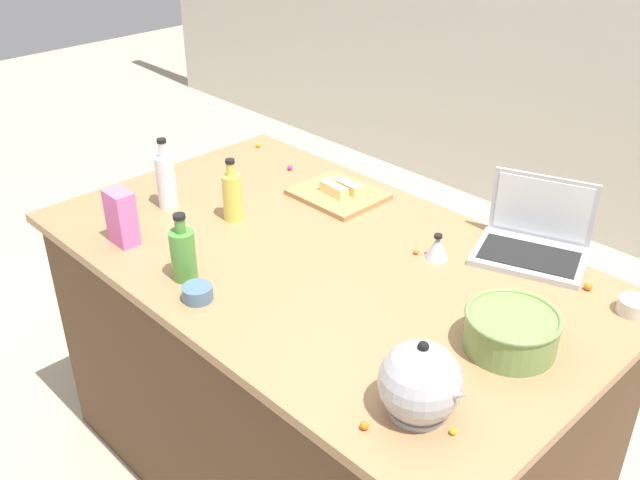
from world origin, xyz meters
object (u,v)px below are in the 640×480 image
object	(u,v)px
butter_stick_left	(334,189)
ramekin_wide	(198,293)
cutting_board	(338,194)
bottle_oil	(232,195)
bottle_olive	(183,253)
kettle	(420,383)
bottle_vinegar	(166,180)
laptop	(534,240)
ramekin_small	(120,200)
kitchen_timer	(437,247)
candy_bag	(121,218)
ramekin_medium	(633,306)
mixing_bowl_large	(511,330)
butter_stick_right	(347,187)

from	to	relation	value
butter_stick_left	ramekin_wide	size ratio (longest dim) A/B	1.36
cutting_board	bottle_oil	bearing A→B (deg)	-109.27
bottle_olive	kettle	size ratio (longest dim) A/B	0.93
bottle_olive	bottle_vinegar	bearing A→B (deg)	151.99
laptop	ramekin_small	size ratio (longest dim) A/B	4.34
butter_stick_left	ramekin_small	world-z (taller)	butter_stick_left
bottle_vinegar	kitchen_timer	size ratio (longest dim) A/B	3.08
bottle_oil	ramekin_small	world-z (taller)	bottle_oil
bottle_olive	ramekin_small	bearing A→B (deg)	168.82
candy_bag	ramekin_wide	bearing A→B (deg)	-2.92
kettle	ramekin_small	distance (m)	1.31
cutting_board	bottle_vinegar	bearing A→B (deg)	-127.10
bottle_olive	ramekin_medium	distance (m)	1.19
ramekin_small	candy_bag	distance (m)	0.26
cutting_board	ramekin_small	bearing A→B (deg)	-129.00
bottle_oil	candy_bag	size ratio (longest dim) A/B	1.21
kettle	candy_bag	size ratio (longest dim) A/B	1.25
kitchen_timer	kettle	bearing A→B (deg)	-55.66
ramekin_small	bottle_oil	bearing A→B (deg)	32.38
bottle_vinegar	kitchen_timer	bearing A→B (deg)	24.32
laptop	mixing_bowl_large	world-z (taller)	laptop
kettle	ramekin_small	world-z (taller)	kettle
butter_stick_right	candy_bag	size ratio (longest dim) A/B	0.65
bottle_olive	cutting_board	xyz separation A→B (m)	(-0.06, 0.67, -0.07)
mixing_bowl_large	bottle_vinegar	xyz separation A→B (m)	(-1.20, -0.16, 0.04)
cutting_board	ramekin_small	world-z (taller)	ramekin_small
butter_stick_right	kitchen_timer	distance (m)	0.47
mixing_bowl_large	ramekin_small	size ratio (longest dim) A/B	2.71
bottle_oil	ramekin_medium	size ratio (longest dim) A/B	2.55
bottle_oil	ramekin_small	distance (m)	0.40
laptop	ramekin_medium	bearing A→B (deg)	-12.72
kettle	ramekin_wide	world-z (taller)	kettle
mixing_bowl_large	kettle	distance (m)	0.33
butter_stick_right	candy_bag	bearing A→B (deg)	-109.34
bottle_vinegar	bottle_olive	size ratio (longest dim) A/B	1.20
ramekin_small	ramekin_wide	distance (m)	0.65
butter_stick_left	ramekin_small	distance (m)	0.71
ramekin_wide	kitchen_timer	xyz separation A→B (m)	(0.31, 0.62, 0.02)
butter_stick_left	laptop	bearing A→B (deg)	13.82
ramekin_small	ramekin_wide	xyz separation A→B (m)	(0.63, -0.14, -0.00)
cutting_board	ramekin_wide	distance (m)	0.73
butter_stick_right	kettle	bearing A→B (deg)	-37.65
ramekin_medium	butter_stick_left	bearing A→B (deg)	-175.12
ramekin_medium	bottle_olive	bearing A→B (deg)	-142.22
bottle_olive	butter_stick_right	bearing A→B (deg)	93.53
butter_stick_left	butter_stick_right	bearing A→B (deg)	68.77
laptop	kettle	xyz separation A→B (m)	(0.19, -0.76, 0.03)
laptop	bottle_vinegar	xyz separation A→B (m)	(-1.00, -0.59, 0.05)
butter_stick_right	ramekin_small	distance (m)	0.76
butter_stick_left	bottle_olive	bearing A→B (deg)	-84.68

